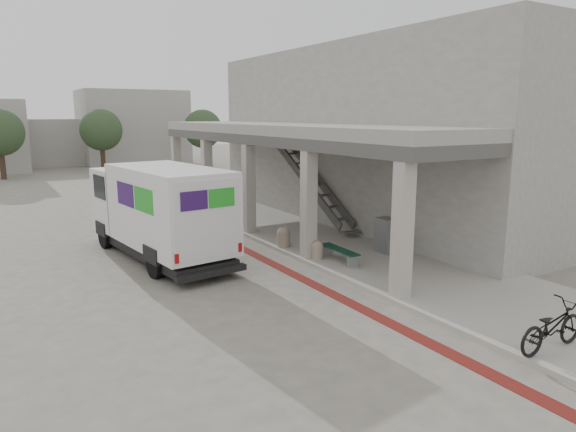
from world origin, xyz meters
TOP-DOWN VIEW (x-y plane):
  - ground at (0.00, 0.00)m, footprint 120.00×120.00m
  - bike_lane_stripe at (1.00, 2.00)m, footprint 0.35×40.00m
  - sidewalk at (4.00, 0.00)m, footprint 4.40×28.00m
  - transit_building at (6.83, 4.50)m, footprint 7.60×17.00m
  - distant_backdrop at (-2.84, 35.89)m, footprint 28.00×10.00m
  - tree_mid at (2.00, 30.00)m, footprint 3.20×3.20m
  - tree_right at (10.00, 29.00)m, footprint 3.20×3.20m
  - fedex_truck at (-1.67, 3.10)m, footprint 2.86×6.93m
  - bench at (2.60, -0.39)m, footprint 0.41×1.65m
  - bollard_near at (2.24, 0.22)m, footprint 0.37×0.37m
  - bollard_far at (2.10, 1.98)m, footprint 0.44×0.44m
  - utility_cabinet at (4.48, -0.31)m, footprint 0.52×0.68m
  - bicycle_black at (2.50, -7.04)m, footprint 1.73×0.62m

SIDE VIEW (x-z plane):
  - ground at x=0.00m, z-range 0.00..0.00m
  - bike_lane_stripe at x=1.00m, z-range 0.00..0.01m
  - sidewalk at x=4.00m, z-range 0.00..0.12m
  - bench at x=2.60m, z-range 0.20..0.59m
  - bollard_near at x=2.24m, z-range 0.12..0.68m
  - bollard_far at x=2.10m, z-range 0.12..0.77m
  - bicycle_black at x=2.50m, z-range 0.12..1.03m
  - utility_cabinet at x=4.48m, z-range 0.12..1.21m
  - fedex_truck at x=-1.67m, z-range 0.09..2.97m
  - distant_backdrop at x=-2.84m, z-range -0.55..5.95m
  - tree_mid at x=2.00m, z-range 0.78..5.58m
  - tree_right at x=10.00m, z-range 0.78..5.58m
  - transit_building at x=6.83m, z-range -0.10..6.90m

